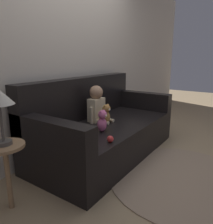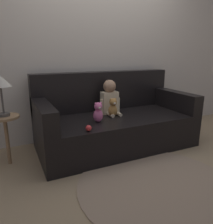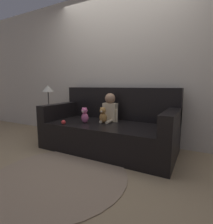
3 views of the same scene
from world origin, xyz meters
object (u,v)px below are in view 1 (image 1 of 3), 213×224
couch (102,129)px  plush_toy_side (102,121)px  teddy_bear_brown (106,114)px  person_baby (97,105)px  toy_ball (110,139)px  side_table (1,119)px

couch → plush_toy_side: couch is taller
teddy_bear_brown → plush_toy_side: size_ratio=1.01×
person_baby → plush_toy_side: size_ratio=1.88×
couch → person_baby: size_ratio=4.46×
person_baby → teddy_bear_brown: size_ratio=1.86×
toy_ball → person_baby: bearing=46.5°
side_table → person_baby: bearing=2.8°
person_baby → toy_ball: size_ratio=6.98×
couch → teddy_bear_brown: bearing=-123.4°
plush_toy_side → toy_ball: size_ratio=3.70×
teddy_bear_brown → plush_toy_side: teddy_bear_brown is taller
person_baby → toy_ball: bearing=-133.5°
couch → side_table: size_ratio=2.02×
toy_ball → side_table: (-0.77, 0.46, 0.31)m
couch → toy_ball: 0.72m
teddy_bear_brown → side_table: 1.26m
couch → plush_toy_side: 0.44m
plush_toy_side → teddy_bear_brown: bearing=25.5°
person_baby → plush_toy_side: 0.41m
teddy_bear_brown → toy_ball: (-0.46, -0.36, -0.09)m
couch → side_table: bearing=-179.9°
couch → side_table: side_table is taller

